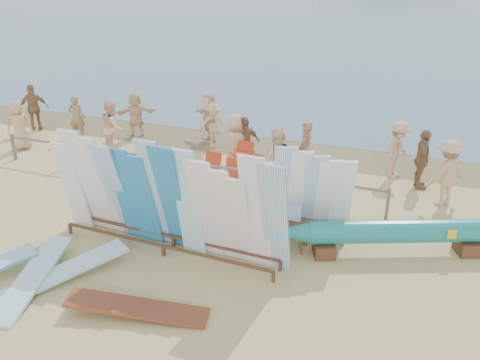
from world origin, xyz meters
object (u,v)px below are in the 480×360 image
at_px(flat_board_c, 138,314).
at_px(beachgoer_extra_0, 447,173).
at_px(main_surfboard_rack, 166,202).
at_px(beachgoer_10, 422,159).
at_px(beachgoer_5, 209,117).
at_px(beachgoer_6, 234,144).
at_px(beachgoer_3, 214,125).
at_px(beachgoer_11, 136,114).
at_px(beachgoer_0, 19,125).
at_px(vendor_table, 291,233).
at_px(beach_chair_right, 249,178).
at_px(beachgoer_2, 113,127).
at_px(beachgoer_7, 305,150).
at_px(beachgoer_9, 397,150).
at_px(beachgoer_4, 245,144).
at_px(flat_board_b, 67,278).
at_px(beachgoer_1, 77,117).
at_px(side_surfboard_rack, 305,198).
at_px(beachgoer_extra_1, 34,108).
at_px(outrigger_canoe, 398,233).
at_px(beach_chair_left, 209,173).
at_px(stroller, 241,168).
at_px(flat_board_a, 34,285).
at_px(beachgoer_8, 277,162).

height_order(flat_board_c, beachgoer_extra_0, beachgoer_extra_0).
height_order(main_surfboard_rack, beachgoer_10, main_surfboard_rack).
distance_m(beachgoer_5, beachgoer_6, 3.08).
bearing_deg(beachgoer_6, beachgoer_3, -4.43).
xyz_separation_m(beachgoer_11, beachgoer_0, (-3.05, -2.62, 0.02)).
distance_m(main_surfboard_rack, vendor_table, 2.95).
bearing_deg(beach_chair_right, beachgoer_2, 178.98).
bearing_deg(beach_chair_right, beachgoer_7, 53.20).
height_order(beachgoer_9, beachgoer_4, beachgoer_9).
height_order(main_surfboard_rack, beachgoer_3, main_surfboard_rack).
bearing_deg(beachgoer_4, beachgoer_3, -95.87).
height_order(flat_board_b, beach_chair_right, beach_chair_right).
distance_m(beach_chair_right, beachgoer_1, 7.66).
height_order(side_surfboard_rack, beachgoer_6, side_surfboard_rack).
bearing_deg(beachgoer_extra_1, beachgoer_7, 138.58).
distance_m(beachgoer_7, beachgoer_3, 3.94).
relative_size(beachgoer_extra_0, beachgoer_6, 0.99).
bearing_deg(outrigger_canoe, beachgoer_7, 108.10).
height_order(beachgoer_extra_1, beachgoer_7, beachgoer_extra_1).
relative_size(outrigger_canoe, beachgoer_2, 3.12).
bearing_deg(beachgoer_1, beachgoer_extra_0, 159.45).
xyz_separation_m(beach_chair_left, beach_chair_right, (1.27, 0.05, 0.03)).
distance_m(beach_chair_right, beachgoer_9, 4.56).
bearing_deg(side_surfboard_rack, beachgoer_5, 110.23).
xyz_separation_m(beachgoer_7, beachgoer_0, (-9.87, -1.05, -0.02)).
bearing_deg(beach_chair_right, beachgoer_0, -171.62).
bearing_deg(beachgoer_extra_0, flat_board_c, 7.98).
relative_size(beach_chair_left, stroller, 0.72).
height_order(flat_board_b, beachgoer_0, beachgoer_0).
bearing_deg(beachgoer_extra_1, flat_board_b, 96.57).
xyz_separation_m(outrigger_canoe, flat_board_a, (-6.87, -3.87, -0.55)).
relative_size(beach_chair_left, beachgoer_6, 0.46).
bearing_deg(beachgoer_3, beachgoer_6, -67.80).
bearing_deg(beachgoer_7, beachgoer_0, -114.74).
height_order(outrigger_canoe, flat_board_b, outrigger_canoe).
height_order(beach_chair_left, beachgoer_10, beachgoer_10).
distance_m(main_surfboard_rack, beachgoer_extra_1, 10.82).
bearing_deg(beachgoer_11, beach_chair_right, 115.03).
relative_size(beachgoer_5, beachgoer_extra_0, 0.96).
height_order(stroller, beachgoer_3, beachgoer_3).
bearing_deg(stroller, outrigger_canoe, -24.26).
height_order(flat_board_c, beachgoer_6, beachgoer_6).
bearing_deg(beachgoer_8, beachgoer_11, -153.04).
xyz_separation_m(beachgoer_7, beachgoer_8, (-0.46, -1.36, 0.07)).
height_order(side_surfboard_rack, beachgoer_7, side_surfboard_rack).
relative_size(beachgoer_7, beachgoer_3, 1.10).
distance_m(beach_chair_left, beachgoer_7, 2.96).
relative_size(outrigger_canoe, flat_board_b, 2.13).
height_order(beachgoer_extra_1, beachgoer_8, beachgoer_8).
xyz_separation_m(flat_board_c, beachgoer_extra_1, (-9.48, 8.28, 0.90)).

